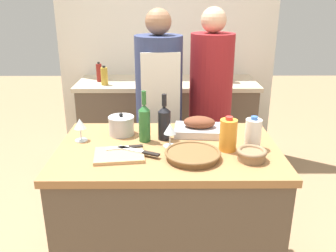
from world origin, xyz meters
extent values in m
cube|color=brown|center=(0.00, 0.00, 0.42)|extent=(1.19, 0.76, 0.85)
cube|color=#A37042|center=(0.00, 0.00, 0.87)|extent=(1.22, 0.78, 0.04)
cube|color=brown|center=(0.00, 1.54, 0.43)|extent=(1.66, 0.58, 0.87)
cube|color=beige|center=(0.00, 1.54, 0.89)|extent=(1.71, 0.60, 0.04)
cube|color=silver|center=(0.00, 1.89, 1.27)|extent=(2.21, 0.10, 2.55)
cube|color=#BCBCC1|center=(0.19, 0.20, 0.91)|extent=(0.31, 0.23, 0.04)
ellipsoid|color=brown|center=(0.19, 0.20, 0.96)|extent=(0.20, 0.14, 0.07)
cylinder|color=brown|center=(0.13, -0.15, 0.90)|extent=(0.27, 0.27, 0.03)
torus|color=brown|center=(0.13, -0.15, 0.92)|extent=(0.29, 0.29, 0.02)
cube|color=tan|center=(-0.26, -0.13, 0.90)|extent=(0.28, 0.23, 0.02)
cylinder|color=#B7B7BC|center=(-0.28, 0.19, 0.94)|extent=(0.15, 0.15, 0.10)
cylinder|color=#B7B7BC|center=(-0.28, 0.19, 0.99)|extent=(0.15, 0.15, 0.01)
sphere|color=black|center=(-0.28, 0.19, 1.01)|extent=(0.02, 0.02, 0.02)
cylinder|color=#846647|center=(0.42, -0.17, 0.91)|extent=(0.14, 0.14, 0.05)
torus|color=#846647|center=(0.42, -0.17, 0.93)|extent=(0.15, 0.15, 0.02)
cylinder|color=orange|center=(0.32, -0.04, 0.97)|extent=(0.09, 0.09, 0.17)
cylinder|color=red|center=(0.32, -0.04, 1.07)|extent=(0.04, 0.04, 0.02)
cylinder|color=white|center=(0.46, -0.02, 0.97)|extent=(0.09, 0.09, 0.17)
cylinder|color=#3360B2|center=(0.46, -0.02, 1.06)|extent=(0.04, 0.04, 0.02)
cylinder|color=black|center=(-0.02, 0.12, 0.97)|extent=(0.07, 0.07, 0.17)
cone|color=black|center=(-0.02, 0.12, 1.07)|extent=(0.07, 0.07, 0.03)
cylinder|color=black|center=(-0.02, 0.12, 1.12)|extent=(0.03, 0.03, 0.07)
cylinder|color=#28662D|center=(-0.13, 0.09, 0.98)|extent=(0.07, 0.07, 0.18)
cone|color=#28662D|center=(-0.13, 0.09, 1.09)|extent=(0.07, 0.07, 0.04)
cylinder|color=#28662D|center=(-0.13, 0.09, 1.15)|extent=(0.03, 0.03, 0.08)
cylinder|color=silver|center=(0.01, 0.01, 0.89)|extent=(0.07, 0.07, 0.00)
cylinder|color=silver|center=(0.01, 0.01, 0.93)|extent=(0.01, 0.01, 0.07)
cone|color=silver|center=(0.01, 0.01, 0.99)|extent=(0.07, 0.07, 0.06)
cylinder|color=silver|center=(-0.50, 0.09, 0.89)|extent=(0.07, 0.07, 0.00)
cylinder|color=silver|center=(-0.50, 0.09, 0.93)|extent=(0.01, 0.01, 0.07)
cone|color=silver|center=(-0.50, 0.09, 0.99)|extent=(0.07, 0.07, 0.06)
cube|color=#B7B7BC|center=(-0.20, -0.08, 0.91)|extent=(0.15, 0.10, 0.01)
cube|color=black|center=(-0.09, -0.14, 0.91)|extent=(0.10, 0.07, 0.01)
cube|color=#B7B7BC|center=(-0.27, -0.06, 0.91)|extent=(0.13, 0.06, 0.01)
cube|color=black|center=(-0.18, -0.04, 0.91)|extent=(0.08, 0.04, 0.01)
cube|color=#B22323|center=(0.50, 1.52, 0.93)|extent=(0.18, 0.14, 0.06)
cylinder|color=#B7B7BC|center=(0.48, 1.52, 1.01)|extent=(0.13, 0.13, 0.10)
cube|color=#B22323|center=(0.57, 1.52, 1.05)|extent=(0.05, 0.08, 0.17)
cube|color=#B22323|center=(0.50, 1.52, 1.18)|extent=(0.17, 0.08, 0.09)
cylinder|color=#B28E2D|center=(-0.57, 1.39, 0.99)|extent=(0.06, 0.06, 0.16)
cylinder|color=black|center=(-0.57, 1.39, 1.07)|extent=(0.03, 0.03, 0.02)
cylinder|color=maroon|center=(-0.65, 1.52, 0.99)|extent=(0.05, 0.05, 0.17)
cylinder|color=black|center=(-0.65, 1.52, 1.08)|extent=(0.02, 0.02, 0.02)
cube|color=beige|center=(-0.06, 0.77, 0.39)|extent=(0.30, 0.22, 0.77)
cylinder|color=navy|center=(-0.06, 0.77, 1.09)|extent=(0.35, 0.35, 0.64)
sphere|color=#996B4C|center=(-0.06, 0.77, 1.51)|extent=(0.19, 0.19, 0.19)
cube|color=silver|center=(-0.05, 0.61, 0.91)|extent=(0.27, 0.04, 0.82)
cube|color=beige|center=(0.34, 0.86, 0.39)|extent=(0.28, 0.21, 0.77)
cylinder|color=maroon|center=(0.34, 0.86, 1.10)|extent=(0.33, 0.33, 0.64)
sphere|color=#DBAD89|center=(0.34, 0.86, 1.51)|extent=(0.19, 0.19, 0.19)
camera|label=1|loc=(-0.01, -1.81, 1.68)|focal=38.00mm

